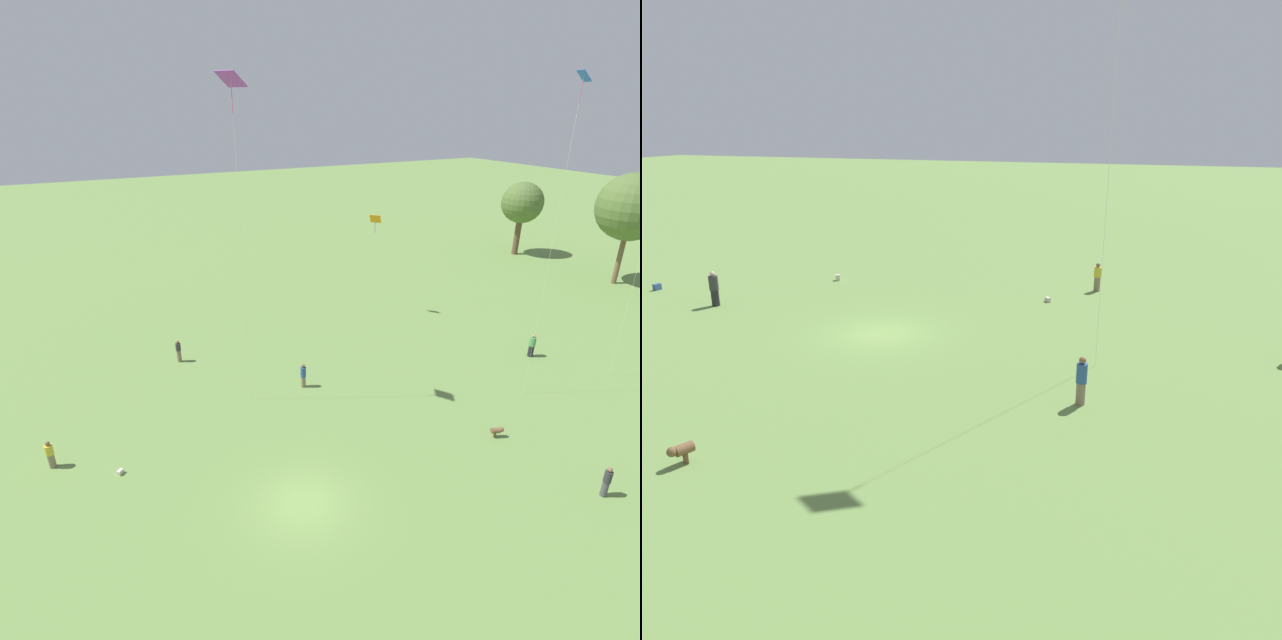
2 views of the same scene
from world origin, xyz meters
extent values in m
plane|color=#6B8E47|center=(0.00, 0.00, 0.00)|extent=(240.00, 240.00, 0.00)
cylinder|color=brown|center=(-26.42, 41.56, 2.26)|extent=(0.71, 0.71, 4.53)
sphere|color=#516B33|center=(-26.42, 41.56, 6.36)|extent=(4.87, 4.87, 4.87)
cylinder|color=brown|center=(-13.67, 42.34, 2.72)|extent=(0.50, 0.50, 5.43)
sphere|color=#516B33|center=(-13.67, 42.34, 7.93)|extent=(6.66, 6.66, 6.66)
cylinder|color=#847056|center=(-16.85, -2.08, 0.45)|extent=(0.41, 0.41, 0.90)
cylinder|color=#333338|center=(-16.85, -2.08, 1.17)|extent=(0.48, 0.48, 0.55)
sphere|color=brown|center=(-16.85, -2.08, 1.57)|extent=(0.24, 0.24, 0.24)
cylinder|color=#232328|center=(-5.85, 21.45, 0.44)|extent=(0.53, 0.53, 0.87)
cylinder|color=#4C9956|center=(-5.85, 21.45, 1.20)|extent=(0.62, 0.62, 0.66)
sphere|color=#A87A56|center=(-5.85, 21.45, 1.65)|extent=(0.24, 0.24, 0.24)
cylinder|color=#847056|center=(-8.22, -10.51, 0.40)|extent=(0.42, 0.42, 0.80)
cylinder|color=gold|center=(-8.22, -10.51, 1.08)|extent=(0.49, 0.49, 0.56)
sphere|color=brown|center=(-8.22, -10.51, 1.48)|extent=(0.24, 0.24, 0.24)
cylinder|color=#847056|center=(-9.56, 4.50, 0.39)|extent=(0.42, 0.42, 0.78)
cylinder|color=#2D5193|center=(-9.56, 4.50, 1.12)|extent=(0.49, 0.49, 0.68)
sphere|color=brown|center=(-9.56, 4.50, 1.58)|extent=(0.24, 0.24, 0.24)
cylinder|color=#4C4C51|center=(6.07, 13.11, 0.42)|extent=(0.42, 0.42, 0.84)
cylinder|color=#333338|center=(6.07, 13.11, 1.14)|extent=(0.50, 0.50, 0.60)
sphere|color=brown|center=(6.07, 13.11, 1.56)|extent=(0.24, 0.24, 0.24)
cube|color=orange|center=(-18.32, 15.35, 8.49)|extent=(1.05, 1.03, 0.74)
cylinder|color=purple|center=(-18.32, 15.35, 7.76)|extent=(0.04, 0.04, 0.93)
cylinder|color=silver|center=(-18.32, 15.35, 4.25)|extent=(0.01, 0.01, 8.49)
cube|color=purple|center=(-9.60, 0.85, 18.44)|extent=(1.63, 1.56, 0.72)
cylinder|color=#E54C99|center=(-9.60, 0.85, 17.46)|extent=(0.04, 0.04, 1.20)
cylinder|color=silver|center=(-9.60, 0.85, 9.22)|extent=(0.01, 0.01, 18.44)
cube|color=blue|center=(-2.31, 16.95, 18.61)|extent=(0.87, 0.75, 0.55)
cylinder|color=#E54C99|center=(-2.31, 16.95, 17.85)|extent=(0.04, 0.04, 1.08)
cylinder|color=silver|center=(-2.31, 16.95, 9.31)|extent=(0.01, 0.01, 18.61)
cylinder|color=brown|center=(0.28, 11.84, 0.43)|extent=(0.48, 0.57, 0.32)
sphere|color=brown|center=(0.41, 12.15, 0.48)|extent=(0.29, 0.29, 0.29)
cylinder|color=brown|center=(0.28, 11.84, 0.14)|extent=(0.14, 0.14, 0.28)
cube|color=beige|center=(-6.06, -7.46, 0.12)|extent=(0.36, 0.36, 0.24)
camera|label=1|loc=(16.52, -7.48, 17.38)|focal=28.00mm
camera|label=2|loc=(-11.97, 23.89, 9.11)|focal=35.00mm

